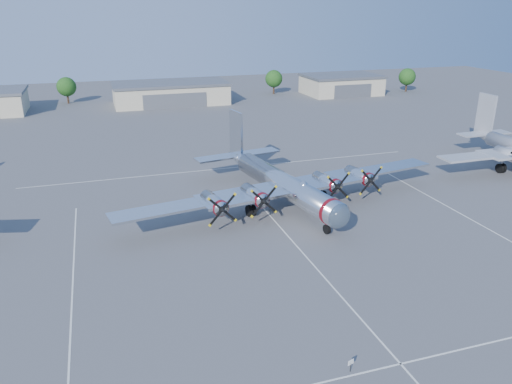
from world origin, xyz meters
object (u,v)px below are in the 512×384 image
object	(u,v)px
main_bomber_b29	(280,203)
info_placard	(351,364)
tree_far_east	(407,77)
tree_east	(274,79)
tree_west	(66,87)
hangar_center	(171,93)
hangar_east	(341,84)

from	to	relation	value
main_bomber_b29	info_placard	world-z (taller)	main_bomber_b29
tree_far_east	info_placard	world-z (taller)	tree_far_east
tree_east	main_bomber_b29	size ratio (longest dim) A/B	0.15
tree_west	tree_far_east	xyz separation A→B (m)	(93.00, -10.00, 0.00)
tree_west	main_bomber_b29	bearing A→B (deg)	-71.28
hangar_center	info_placard	world-z (taller)	hangar_center
tree_west	tree_east	distance (m)	55.04
hangar_east	tree_east	xyz separation A→B (m)	(-18.00, 6.04, 1.51)
tree_east	info_placard	distance (m)	114.74
hangar_center	tree_west	bearing A→B (deg)	162.18
tree_west	tree_far_east	bearing A→B (deg)	-6.14
hangar_east	tree_west	size ratio (longest dim) A/B	3.10
tree_far_east	main_bomber_b29	xyz separation A→B (m)	(-65.51, -71.14, -4.22)
main_bomber_b29	info_placard	size ratio (longest dim) A/B	44.74
tree_west	tree_east	world-z (taller)	same
tree_east	main_bomber_b29	world-z (taller)	tree_east
tree_east	tree_far_east	size ratio (longest dim) A/B	1.00
hangar_east	tree_far_east	distance (m)	20.15
info_placard	tree_west	bearing A→B (deg)	82.68
hangar_east	info_placard	xyz separation A→B (m)	(-51.71, -103.59, -2.04)
hangar_east	main_bomber_b29	world-z (taller)	hangar_east
tree_east	tree_far_east	distance (m)	38.83
tree_east	tree_far_east	world-z (taller)	same
hangar_east	tree_west	xyz separation A→B (m)	(-73.00, 8.04, 1.51)
tree_west	tree_far_east	size ratio (longest dim) A/B	1.00
hangar_east	tree_west	distance (m)	73.46
tree_east	tree_far_east	bearing A→B (deg)	-11.89
hangar_east	tree_west	bearing A→B (deg)	173.72
hangar_east	info_placard	world-z (taller)	hangar_east
tree_east	info_placard	xyz separation A→B (m)	(-33.71, -109.62, -3.54)
tree_west	tree_east	xyz separation A→B (m)	(55.00, -2.00, 0.00)
hangar_center	tree_far_east	world-z (taller)	tree_far_east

